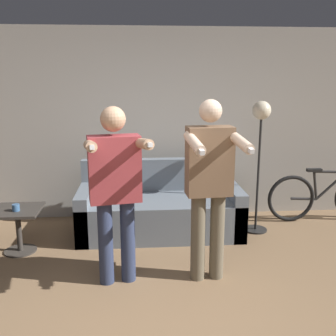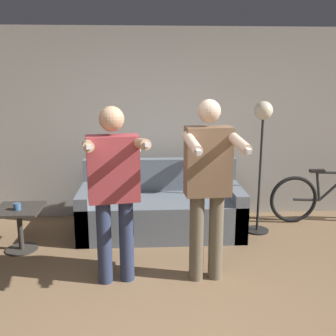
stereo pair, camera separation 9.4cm
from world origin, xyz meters
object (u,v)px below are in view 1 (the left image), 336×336
cat (126,154)px  cup (16,208)px  couch (160,210)px  floor_lamp (260,131)px  person_left (115,183)px  side_table (18,221)px  bicycle (324,197)px  person_right (209,180)px

cat → cup: size_ratio=5.41×
couch → floor_lamp: 1.60m
couch → floor_lamp: bearing=-2.7°
person_left → cat: bearing=78.0°
couch → side_table: (-1.63, -0.47, 0.08)m
couch → cat: cat is taller
floor_lamp → couch: bearing=177.3°
side_table → cup: cup is taller
cat → bicycle: cat is taller
couch → person_left: 1.51m
cat → bicycle: (2.70, -0.11, -0.62)m
person_left → person_right: bearing=-10.0°
person_right → cat: size_ratio=4.02×
cat → side_table: (-1.21, -0.82, -0.59)m
person_right → cup: size_ratio=21.76×
cup → side_table: bearing=99.2°
bicycle → floor_lamp: bearing=-164.5°
couch → side_table: bearing=-163.8°
person_right → bicycle: 2.49m
floor_lamp → side_table: (-2.87, -0.41, -0.92)m
person_left → cup: bearing=137.9°
cat → floor_lamp: size_ratio=0.26×
couch → side_table: couch is taller
couch → cup: size_ratio=25.08×
person_right → person_left: bearing=175.8°
person_right → floor_lamp: (0.84, 1.19, 0.28)m
person_right → side_table: bearing=154.8°
person_left → cup: 1.42m
floor_lamp → person_left: bearing=-145.3°
floor_lamp → bicycle: (1.04, 0.29, -0.95)m
floor_lamp → cup: floor_lamp is taller
person_left → floor_lamp: size_ratio=1.02×
cat → cup: cat is taller
side_table → bicycle: size_ratio=0.32×
person_left → cat: size_ratio=3.89×
side_table → bicycle: bicycle is taller
cat → couch: bearing=-39.2°
person_right → cup: 2.19m
person_left → side_table: size_ratio=3.29×
couch → cat: bearing=140.8°
person_left → floor_lamp: 2.11m
person_right → bicycle: (1.89, 1.48, -0.67)m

